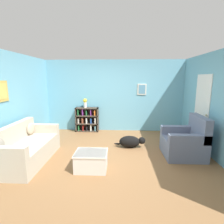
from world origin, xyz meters
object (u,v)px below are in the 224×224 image
(coffee_table, at_px, (91,160))
(couch, at_px, (26,148))
(vase, at_px, (85,102))
(recliner_chair, at_px, (185,142))
(dog, at_px, (131,142))
(bookshelf, at_px, (87,120))

(coffee_table, bearing_deg, couch, 169.20)
(couch, xyz_separation_m, vase, (0.94, 2.47, 0.76))
(recliner_chair, bearing_deg, couch, -172.80)
(vase, bearing_deg, recliner_chair, -34.08)
(recliner_chair, bearing_deg, vase, 145.92)
(dog, xyz_separation_m, vase, (-1.59, 1.51, 0.91))
(couch, bearing_deg, recliner_chair, 7.20)
(bookshelf, bearing_deg, recliner_chair, -34.89)
(coffee_table, xyz_separation_m, vase, (-0.66, 2.77, 0.87))
(bookshelf, distance_m, recliner_chair, 3.50)
(coffee_table, distance_m, vase, 2.98)
(couch, height_order, bookshelf, bookshelf)
(coffee_table, relative_size, dog, 0.78)
(recliner_chair, xyz_separation_m, vase, (-2.93, 1.98, 0.72))
(recliner_chair, relative_size, coffee_table, 1.50)
(recliner_chair, distance_m, dog, 1.43)
(recliner_chair, bearing_deg, dog, 160.58)
(dog, relative_size, vase, 2.68)
(bookshelf, distance_m, vase, 0.65)
(bookshelf, distance_m, coffee_table, 2.87)
(recliner_chair, height_order, dog, recliner_chair)
(coffee_table, bearing_deg, bookshelf, 102.17)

